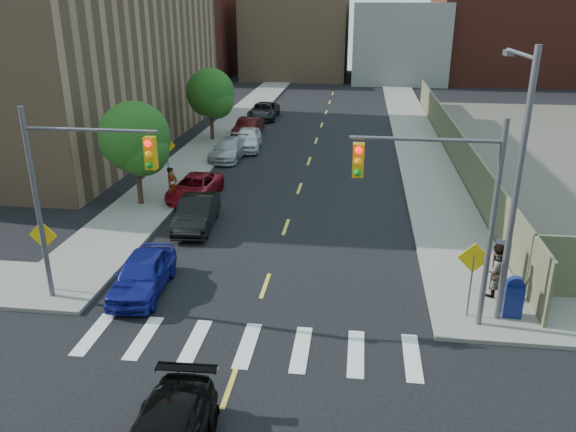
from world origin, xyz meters
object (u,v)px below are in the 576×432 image
(parked_car_blue, at_px, (143,273))
(payphone, at_px, (500,265))
(parked_car_red, at_px, (195,187))
(pedestrian_east, at_px, (495,271))
(parked_car_maroon, at_px, (248,128))
(parked_car_black, at_px, (197,213))
(parked_car_white, at_px, (248,139))
(mailbox, at_px, (514,297))
(parked_car_silver, at_px, (229,149))
(parked_car_grey, at_px, (264,111))
(pedestrian_west, at_px, (172,185))

(parked_car_blue, relative_size, payphone, 2.32)
(parked_car_red, relative_size, pedestrian_east, 2.31)
(parked_car_maroon, xyz_separation_m, payphone, (14.16, -23.91, 0.33))
(parked_car_blue, xyz_separation_m, parked_car_black, (0.22, 6.44, 0.01))
(payphone, bearing_deg, parked_car_red, 161.70)
(parked_car_white, xyz_separation_m, mailbox, (13.43, -21.97, 0.07))
(parked_car_maroon, xyz_separation_m, pedestrian_east, (13.83, -24.53, 0.40))
(parked_car_silver, bearing_deg, parked_car_black, -80.78)
(payphone, bearing_deg, mailbox, -75.53)
(mailbox, height_order, payphone, payphone)
(parked_car_silver, bearing_deg, parked_car_red, -86.72)
(parked_car_grey, bearing_deg, parked_car_white, -86.74)
(parked_car_silver, relative_size, parked_car_grey, 0.91)
(parked_car_silver, bearing_deg, payphone, -47.34)
(parked_car_red, height_order, parked_car_silver, parked_car_silver)
(pedestrian_west, distance_m, pedestrian_east, 16.75)
(pedestrian_west, bearing_deg, parked_car_blue, -148.87)
(parked_car_white, height_order, pedestrian_west, pedestrian_west)
(parked_car_silver, distance_m, mailbox, 23.92)
(parked_car_red, bearing_deg, pedestrian_east, -29.99)
(mailbox, height_order, pedestrian_west, pedestrian_west)
(parked_car_maroon, bearing_deg, pedestrian_west, -87.73)
(parked_car_maroon, distance_m, payphone, 27.79)
(parked_car_white, height_order, payphone, payphone)
(parked_car_red, relative_size, mailbox, 3.13)
(parked_car_maroon, bearing_deg, mailbox, -56.23)
(parked_car_black, distance_m, parked_car_red, 4.30)
(parked_car_black, height_order, payphone, payphone)
(parked_car_blue, xyz_separation_m, parked_car_red, (-1.08, 10.54, -0.10))
(parked_car_blue, relative_size, parked_car_black, 0.96)
(payphone, bearing_deg, parked_car_blue, -158.96)
(parked_car_grey, distance_m, pedestrian_east, 34.91)
(parked_car_black, distance_m, parked_car_maroon, 19.19)
(parked_car_red, height_order, parked_car_grey, parked_car_grey)
(parked_car_blue, distance_m, parked_car_silver, 18.96)
(parked_car_blue, xyz_separation_m, parked_car_maroon, (-1.08, 25.58, 0.01))
(parked_car_blue, height_order, parked_car_white, parked_car_white)
(parked_car_white, distance_m, pedestrian_east, 24.39)
(parked_car_black, distance_m, payphone, 13.72)
(parked_car_white, bearing_deg, parked_car_grey, 88.47)
(mailbox, bearing_deg, parked_car_silver, 131.01)
(parked_car_red, xyz_separation_m, parked_car_grey, (0.00, 22.57, 0.10))
(mailbox, xyz_separation_m, pedestrian_west, (-14.99, 9.55, 0.27))
(parked_car_grey, bearing_deg, parked_car_red, -90.52)
(parked_car_black, relative_size, pedestrian_east, 2.28)
(parked_car_maroon, bearing_deg, parked_car_red, -84.93)
(parked_car_grey, distance_m, pedestrian_west, 23.90)
(parked_car_red, distance_m, mailbox, 17.87)
(pedestrian_east, bearing_deg, parked_car_blue, -16.93)
(parked_car_maroon, relative_size, pedestrian_east, 2.28)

